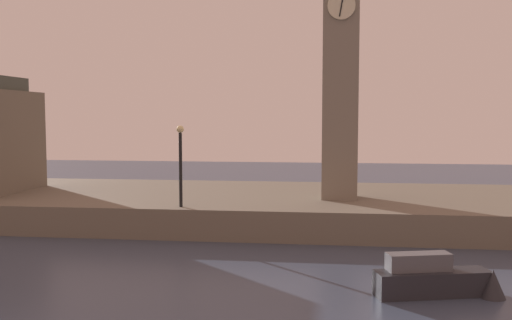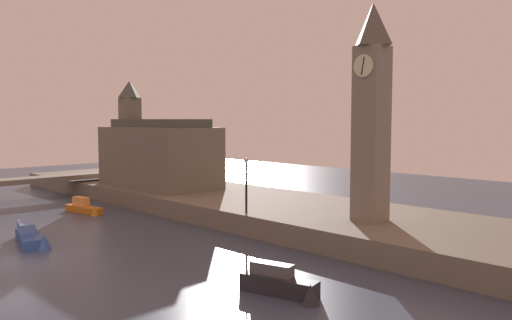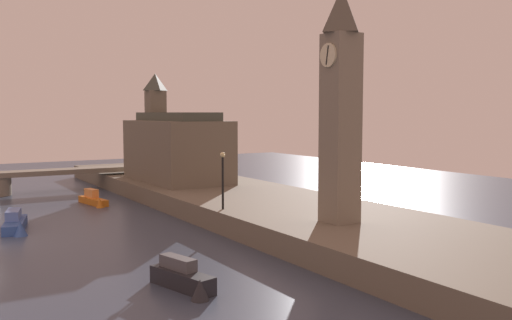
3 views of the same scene
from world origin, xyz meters
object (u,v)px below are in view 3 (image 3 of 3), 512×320
Objects in this scene: clock_tower at (341,102)px; parliament_hall at (175,147)px; boat_tour_blue at (16,224)px; boat_patrol_orange at (94,200)px; streetlamp at (223,174)px; boat_barge_dark at (184,278)px.

parliament_hall is (-24.99, -0.03, -3.96)m from clock_tower.
parliament_hall reaches higher than boat_tour_blue.
clock_tower is 26.24m from boat_patrol_orange.
parliament_hall is 2.29× the size of boat_tour_blue.
streetlamp reaches higher than boat_patrol_orange.
boat_patrol_orange is (-15.66, -4.61, -3.53)m from streetlamp.
clock_tower reaches higher than parliament_hall.
boat_patrol_orange is (-23.36, -8.55, -8.35)m from clock_tower.
boat_patrol_orange reaches higher than boat_tour_blue.
parliament_hall is at bearing 100.85° from boat_patrol_orange.
boat_patrol_orange is at bearing -159.90° from clock_tower.
boat_patrol_orange is (-8.26, 7.66, -0.03)m from boat_tour_blue.
streetlamp is 14.75m from boat_tour_blue.
streetlamp reaches higher than boat_barge_dark.
clock_tower is 2.96× the size of boat_patrol_orange.
streetlamp is at bearing -152.90° from clock_tower.
streetlamp is 0.90× the size of boat_barge_dark.
boat_tour_blue is (-7.40, -12.27, -3.50)m from streetlamp.
clock_tower reaches higher than boat_barge_dark.
clock_tower reaches higher than streetlamp.
clock_tower is 2.52× the size of boat_tour_blue.
boat_patrol_orange is at bearing -163.60° from streetlamp.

